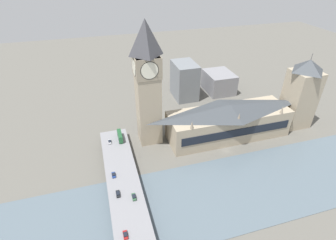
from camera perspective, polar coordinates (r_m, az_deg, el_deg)
The scene contains 14 objects.
ground_plane at distance 171.44m, azimuth 12.52°, elevation -6.57°, with size 600.00×600.00×0.00m, color #605E56.
river_water at distance 152.69m, azimuth 17.88°, elevation -13.40°, with size 49.45×360.00×0.30m, color slate.
parliament_hall at distance 178.63m, azimuth 13.03°, elevation -0.14°, with size 24.92×80.98×24.06m.
clock_tower at distance 156.84m, azimuth -4.49°, elevation 8.11°, with size 15.17×15.17×77.73m.
victoria_tower at distance 202.75m, azimuth 26.90°, elevation 5.12°, with size 17.56×17.56×52.63m.
road_bridge at distance 131.38m, azimuth -8.56°, elevation -18.61°, with size 130.89×16.91×5.56m.
double_decker_bus_lead at distance 168.89m, azimuth -10.43°, elevation -3.43°, with size 10.58×2.51×4.90m.
car_northbound_lead at distance 135.91m, azimuth -10.84°, elevation -15.49°, with size 4.48×1.88×1.37m.
car_northbound_mid at distance 168.67m, azimuth -12.57°, elevation -4.62°, with size 4.33×1.80×1.38m.
car_northbound_tail at distance 145.58m, azimuth -11.76°, elevation -11.60°, with size 4.25×1.87×1.36m.
car_southbound_lead at distance 133.37m, azimuth -7.43°, elevation -16.25°, with size 4.45×1.80×1.50m.
car_southbound_tail at distance 121.39m, azimuth -9.27°, elevation -23.44°, with size 4.19×1.84×1.34m.
city_block_west at distance 240.52m, azimuth 10.99°, elevation 8.11°, with size 27.77×22.81×17.46m.
city_block_center at distance 224.30m, azimuth 3.61°, elevation 8.61°, with size 26.06×17.92×30.19m.
Camera 1 is at (-113.75, 71.99, 106.17)m, focal length 28.00 mm.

